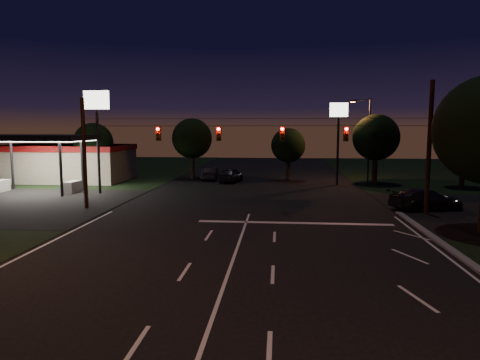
# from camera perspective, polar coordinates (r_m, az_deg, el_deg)

# --- Properties ---
(ground) EXTENTS (140.00, 140.00, 0.00)m
(ground) POSITION_cam_1_polar(r_m,az_deg,el_deg) (15.90, -2.44, -14.62)
(ground) COLOR black
(ground) RESTS_ON ground
(stop_bar) EXTENTS (12.00, 0.50, 0.01)m
(stop_bar) POSITION_cam_1_polar(r_m,az_deg,el_deg) (26.81, 7.28, -5.70)
(stop_bar) COLOR silver
(stop_bar) RESTS_ON ground
(utility_pole_right) EXTENTS (0.30, 0.30, 9.00)m
(utility_pole_right) POSITION_cam_1_polar(r_m,az_deg,el_deg) (31.83, 23.51, -4.23)
(utility_pole_right) COLOR black
(utility_pole_right) RESTS_ON ground
(utility_pole_left) EXTENTS (0.28, 0.28, 8.00)m
(utility_pole_left) POSITION_cam_1_polar(r_m,az_deg,el_deg) (33.31, -19.75, -3.59)
(utility_pole_left) COLOR black
(utility_pole_left) RESTS_ON ground
(signal_span) EXTENTS (24.00, 0.40, 1.56)m
(signal_span) POSITION_cam_1_polar(r_m,az_deg,el_deg) (29.69, 1.38, 6.27)
(signal_span) COLOR black
(signal_span) RESTS_ON ground
(gas_station) EXTENTS (14.20, 16.10, 5.25)m
(gas_station) POSITION_cam_1_polar(r_m,az_deg,el_deg) (51.09, -22.65, 2.51)
(gas_station) COLOR gray
(gas_station) RESTS_ON ground
(pole_sign_left_near) EXTENTS (2.20, 0.30, 9.10)m
(pole_sign_left_near) POSITION_cam_1_polar(r_m,az_deg,el_deg) (40.01, -18.54, 8.20)
(pole_sign_left_near) COLOR black
(pole_sign_left_near) RESTS_ON ground
(pole_sign_right) EXTENTS (1.80, 0.30, 8.40)m
(pole_sign_right) POSITION_cam_1_polar(r_m,az_deg,el_deg) (45.06, 12.99, 7.25)
(pole_sign_right) COLOR black
(pole_sign_right) RESTS_ON ground
(street_light_right_far) EXTENTS (2.20, 0.35, 9.00)m
(street_light_right_far) POSITION_cam_1_polar(r_m,az_deg,el_deg) (47.56, 16.52, 5.92)
(street_light_right_far) COLOR black
(street_light_right_far) RESTS_ON ground
(tree_far_a) EXTENTS (4.20, 4.20, 6.42)m
(tree_far_a) POSITION_cam_1_polar(r_m,az_deg,el_deg) (49.05, -18.87, 4.70)
(tree_far_a) COLOR black
(tree_far_a) RESTS_ON ground
(tree_far_b) EXTENTS (4.60, 4.60, 6.98)m
(tree_far_b) POSITION_cam_1_polar(r_m,az_deg,el_deg) (49.81, -6.35, 5.46)
(tree_far_b) COLOR black
(tree_far_b) RESTS_ON ground
(tree_far_c) EXTENTS (3.80, 3.80, 5.86)m
(tree_far_c) POSITION_cam_1_polar(r_m,az_deg,el_deg) (47.81, 6.47, 4.55)
(tree_far_c) COLOR black
(tree_far_c) RESTS_ON ground
(tree_far_d) EXTENTS (4.80, 4.80, 7.30)m
(tree_far_d) POSITION_cam_1_polar(r_m,az_deg,el_deg) (46.88, 17.66, 5.36)
(tree_far_d) COLOR black
(tree_far_d) RESTS_ON ground
(tree_far_e) EXTENTS (4.00, 4.00, 6.18)m
(tree_far_e) POSITION_cam_1_polar(r_m,az_deg,el_deg) (47.36, 27.67, 4.04)
(tree_far_e) COLOR black
(tree_far_e) RESTS_ON ground
(car_oncoming_a) EXTENTS (2.59, 4.86, 1.57)m
(car_oncoming_a) POSITION_cam_1_polar(r_m,az_deg,el_deg) (46.59, -1.25, 0.69)
(car_oncoming_a) COLOR black
(car_oncoming_a) RESTS_ON ground
(car_oncoming_b) EXTENTS (1.81, 4.63, 1.50)m
(car_oncoming_b) POSITION_cam_1_polar(r_m,az_deg,el_deg) (48.71, -3.98, 0.91)
(car_oncoming_b) COLOR black
(car_oncoming_b) RESTS_ON ground
(car_cross) EXTENTS (5.67, 3.47, 1.53)m
(car_cross) POSITION_cam_1_polar(r_m,az_deg,el_deg) (33.41, 23.55, -2.39)
(car_cross) COLOR black
(car_cross) RESTS_ON ground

